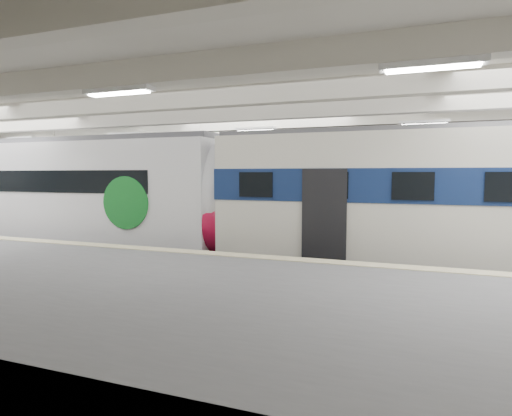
% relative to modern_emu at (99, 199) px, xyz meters
% --- Properties ---
extents(station_hall, '(36.00, 24.00, 5.75)m').
position_rel_modern_emu_xyz_m(station_hall, '(5.75, -1.74, 0.98)').
color(station_hall, black).
rests_on(station_hall, ground).
extents(modern_emu, '(14.35, 2.96, 4.60)m').
position_rel_modern_emu_xyz_m(modern_emu, '(0.00, 0.00, 0.00)').
color(modern_emu, white).
rests_on(modern_emu, ground).
extents(older_rer, '(13.86, 3.06, 4.55)m').
position_rel_modern_emu_xyz_m(older_rer, '(12.55, 0.00, 0.13)').
color(older_rer, silver).
rests_on(older_rer, ground).
extents(far_train, '(15.24, 3.75, 4.78)m').
position_rel_modern_emu_xyz_m(far_train, '(-2.25, 5.50, 0.20)').
color(far_train, white).
rests_on(far_train, ground).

